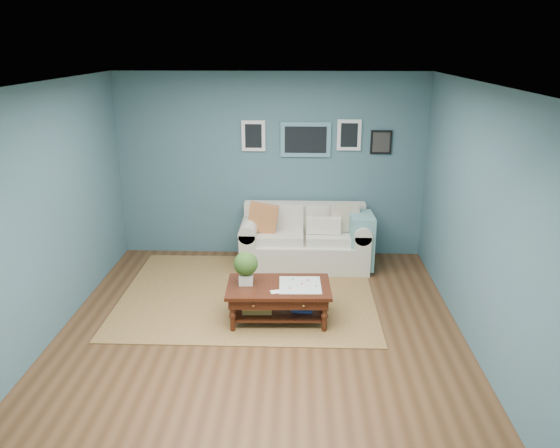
{
  "coord_description": "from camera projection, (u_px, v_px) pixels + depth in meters",
  "views": [
    {
      "loc": [
        0.42,
        -5.34,
        3.08
      ],
      "look_at": [
        0.19,
        1.0,
        0.96
      ],
      "focal_mm": 35.0,
      "sensor_mm": 36.0,
      "label": 1
    }
  ],
  "objects": [
    {
      "name": "area_rug",
      "position": [
        248.0,
        294.0,
        7.01
      ],
      "size": [
        3.19,
        2.55,
        0.01
      ],
      "primitive_type": "cube",
      "color": "brown",
      "rests_on": "ground"
    },
    {
      "name": "coffee_table",
      "position": [
        273.0,
        291.0,
        6.25
      ],
      "size": [
        1.2,
        0.72,
        0.83
      ],
      "rotation": [
        0.0,
        0.0,
        0.03
      ],
      "color": "black",
      "rests_on": "ground"
    },
    {
      "name": "room_shell",
      "position": [
        260.0,
        216.0,
        5.67
      ],
      "size": [
        5.0,
        5.02,
        2.7
      ],
      "color": "brown",
      "rests_on": "ground"
    },
    {
      "name": "loveseat",
      "position": [
        310.0,
        239.0,
        7.83
      ],
      "size": [
        1.86,
        0.84,
        0.96
      ],
      "color": "beige",
      "rests_on": "ground"
    }
  ]
}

